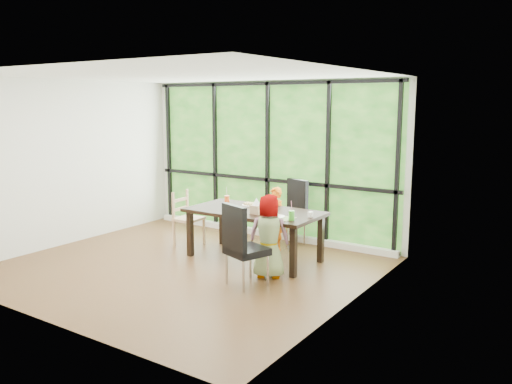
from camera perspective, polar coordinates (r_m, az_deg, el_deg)
ground at (r=7.61m, az=-7.71°, el=-8.18°), size 5.00×5.00×0.00m
back_wall at (r=9.10m, az=1.46°, el=3.58°), size 5.00×0.00×5.00m
foliage_backdrop at (r=9.09m, az=1.39°, el=3.56°), size 4.80×0.02×2.65m
window_mullions at (r=9.05m, az=1.26°, el=3.54°), size 4.80×0.06×2.65m
window_sill at (r=9.25m, az=1.09°, el=-4.51°), size 4.80×0.12×0.10m
dining_table at (r=7.84m, az=-0.21°, el=-4.69°), size 2.04×1.07×0.75m
chair_window_leather at (r=8.59m, az=3.57°, el=-2.29°), size 0.58×0.58×1.08m
chair_interior_leather at (r=6.68m, az=-0.99°, el=-5.80°), size 0.59×0.59×1.08m
chair_end_beech at (r=8.63m, az=-7.36°, el=-2.92°), size 0.42×0.44×0.90m
child_toddler at (r=8.31m, az=2.13°, el=-2.93°), size 0.43×0.34×1.02m
child_older at (r=7.02m, az=1.26°, el=-4.81°), size 0.66×0.56×1.14m
placemat at (r=7.25m, az=2.53°, el=-2.84°), size 0.40×0.29×0.01m
plate_far at (r=8.09m, az=-0.68°, el=-1.46°), size 0.25×0.25×0.02m
plate_near at (r=7.29m, az=2.11°, el=-2.72°), size 0.27×0.27×0.02m
orange_cup at (r=8.27m, az=-3.20°, el=-0.83°), size 0.08×0.08×0.13m
green_cup at (r=7.11m, az=3.91°, el=-2.57°), size 0.08×0.08×0.13m
white_mug at (r=7.34m, az=5.97°, el=-2.46°), size 0.07×0.07×0.07m
tissue_box at (r=7.51m, az=0.05°, el=-1.92°), size 0.15×0.15×0.12m
crepe_rolls_far at (r=8.08m, az=-0.68°, el=-1.28°), size 0.20×0.12×0.04m
crepe_rolls_near at (r=7.28m, az=2.11°, el=-2.52°), size 0.05×0.12×0.04m
straw_white at (r=8.25m, az=-3.21°, el=-0.12°), size 0.01×0.04×0.20m
straw_pink at (r=7.09m, az=3.92°, el=-1.74°), size 0.01×0.04×0.20m
tissue at (r=7.48m, az=0.05°, el=-1.04°), size 0.12×0.12×0.11m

